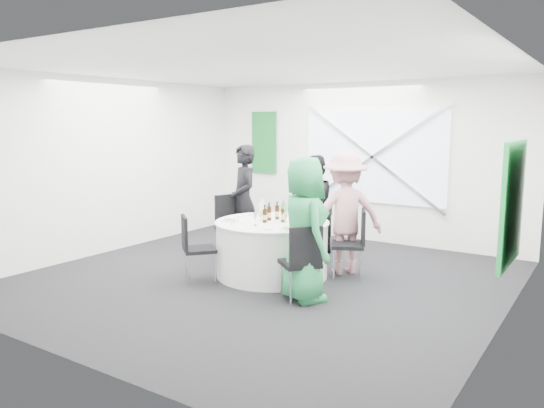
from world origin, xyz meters
The scene contains 47 objects.
floor centered at (0.00, 0.00, 0.00)m, with size 6.00×6.00×0.00m, color black.
ceiling centered at (0.00, 0.00, 2.80)m, with size 6.00×6.00×0.00m, color silver.
wall_back centered at (0.00, 3.00, 1.40)m, with size 6.00×6.00×0.00m, color white.
wall_front centered at (0.00, -3.00, 1.40)m, with size 6.00×6.00×0.00m, color white.
wall_left centered at (-3.00, 0.00, 1.40)m, with size 6.00×6.00×0.00m, color white.
wall_right centered at (3.00, 0.00, 1.40)m, with size 6.00×6.00×0.00m, color white.
window_panel centered at (0.30, 2.96, 1.50)m, with size 2.60×0.03×1.60m, color white.
window_brace_a centered at (0.30, 2.92, 1.50)m, with size 0.05×0.05×3.16m, color silver.
window_brace_b centered at (0.30, 2.92, 1.50)m, with size 0.05×0.05×3.16m, color silver.
green_banner centered at (-2.00, 2.95, 1.70)m, with size 0.55×0.04×1.20m, color #135F24.
green_sign centered at (2.94, 0.60, 1.20)m, with size 0.05×1.20×1.40m, color #188735.
banquet_table centered at (0.00, 0.20, 0.38)m, with size 1.56×1.56×0.76m.
chair_back centered at (-0.12, 1.24, 0.61)m, with size 0.52×0.53×1.03m.
chair_back_left centered at (-1.08, 0.69, 0.58)m, with size 0.59×0.59×0.98m.
chair_back_right centered at (1.00, 0.69, 0.55)m, with size 0.58×0.57×0.94m.
chair_front_right centered at (0.91, -0.54, 0.54)m, with size 0.59×0.59×0.93m.
chair_front_left centered at (-0.70, -0.62, 0.52)m, with size 0.57×0.57×0.89m.
person_man_back_left centered at (-1.00, 0.91, 0.88)m, with size 0.64×0.42×1.76m, color black.
person_man_back centered at (-0.07, 1.47, 0.80)m, with size 0.78×0.43×1.60m, color black.
person_woman_pink centered at (0.76, 0.88, 0.85)m, with size 1.10×0.51×1.70m, color #CE858F.
person_woman_green centered at (0.87, -0.43, 0.85)m, with size 0.84×0.54×1.71m, color #25874A.
plate_back centered at (0.05, 0.79, 0.77)m, with size 0.25×0.25×0.01m.
plate_back_left centered at (-0.43, 0.46, 0.77)m, with size 0.27×0.27×0.01m.
plate_back_right centered at (0.50, 0.55, 0.78)m, with size 0.26×0.26×0.04m.
plate_front_right centered at (0.49, -0.13, 0.78)m, with size 0.26×0.26×0.04m.
plate_front_left centered at (-0.49, -0.11, 0.77)m, with size 0.26×0.26×0.01m.
napkin centered at (-0.44, -0.13, 0.80)m, with size 0.16×0.11×0.04m, color silver.
beer_bottle_a centered at (-0.07, 0.24, 0.85)m, with size 0.06×0.06×0.25m.
beer_bottle_b centered at (-0.03, 0.37, 0.86)m, with size 0.06×0.06×0.25m.
beer_bottle_c centered at (0.16, 0.23, 0.85)m, with size 0.06×0.06×0.25m.
beer_bottle_d centered at (-0.03, 0.07, 0.85)m, with size 0.06×0.06×0.24m.
green_water_bottle centered at (0.16, 0.24, 0.88)m, with size 0.08×0.08×0.30m.
clear_water_bottle centered at (-0.14, 0.17, 0.88)m, with size 0.08×0.08×0.31m.
wine_glass_a centered at (-0.36, 0.40, 0.88)m, with size 0.07×0.07×0.17m.
wine_glass_b centered at (-0.28, 0.48, 0.88)m, with size 0.07×0.07×0.17m.
wine_glass_c centered at (0.32, 0.03, 0.88)m, with size 0.07×0.07×0.17m.
wine_glass_d centered at (-0.02, -0.16, 0.88)m, with size 0.07×0.07×0.17m.
fork_a centered at (-0.55, 0.02, 0.76)m, with size 0.01×0.15×0.01m, color silver.
knife_a centered at (-0.33, -0.27, 0.76)m, with size 0.01×0.15×0.01m, color silver.
fork_b centered at (0.57, 0.29, 0.76)m, with size 0.01×0.15×0.01m, color silver.
knife_b centered at (0.42, 0.60, 0.76)m, with size 0.01×0.15×0.01m, color silver.
fork_c centered at (-0.41, 0.60, 0.76)m, with size 0.01×0.15×0.01m, color silver.
knife_c centered at (-0.57, 0.27, 0.76)m, with size 0.01×0.15×0.01m, color silver.
fork_d centered at (0.18, 0.75, 0.76)m, with size 0.01×0.15×0.01m, color silver.
knife_d centered at (-0.19, 0.74, 0.76)m, with size 0.01×0.15×0.01m, color silver.
fork_e centered at (0.26, -0.31, 0.76)m, with size 0.01×0.15×0.01m, color silver.
knife_e centered at (0.53, -0.04, 0.76)m, with size 0.01×0.15×0.01m, color silver.
Camera 1 is at (3.90, -5.73, 2.10)m, focal length 35.00 mm.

